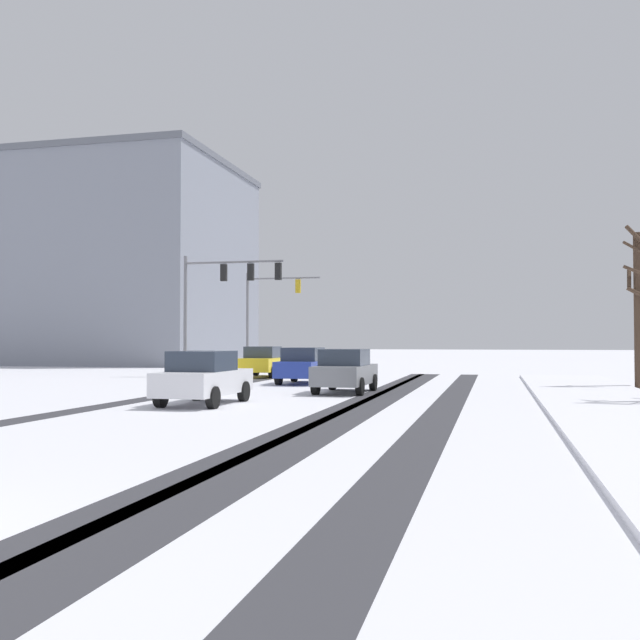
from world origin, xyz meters
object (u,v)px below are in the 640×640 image
car_yellow_cab_lead (263,362)px  bare_tree_sidewalk_far (638,305)px  traffic_signal_far_left (267,304)px  car_grey_third (345,371)px  office_building_far_left_block (92,265)px  car_blue_second (304,365)px  car_white_fourth (204,377)px  traffic_signal_near_left (224,287)px

car_yellow_cab_lead → bare_tree_sidewalk_far: size_ratio=0.63×
traffic_signal_far_left → car_grey_third: traffic_signal_far_left is taller
car_yellow_cab_lead → office_building_far_left_block: size_ratio=0.17×
car_blue_second → bare_tree_sidewalk_far: bare_tree_sidewalk_far is taller
car_grey_third → traffic_signal_far_left: bearing=115.6°
traffic_signal_far_left → car_yellow_cab_lead: size_ratio=1.56×
car_yellow_cab_lead → car_white_fourth: (3.34, -15.88, 0.00)m
bare_tree_sidewalk_far → car_yellow_cab_lead: bearing=164.2°
traffic_signal_far_left → bare_tree_sidewalk_far: (20.51, -14.55, -0.99)m
traffic_signal_near_left → car_grey_third: 13.53m
traffic_signal_far_left → bare_tree_sidewalk_far: 25.16m
car_yellow_cab_lead → car_blue_second: size_ratio=1.01×
car_white_fourth → bare_tree_sidewalk_far: bearing=37.5°
car_grey_third → bare_tree_sidewalk_far: size_ratio=0.62×
traffic_signal_near_left → car_yellow_cab_lead: bearing=12.0°
car_blue_second → bare_tree_sidewalk_far: bearing=0.4°
car_grey_third → bare_tree_sidewalk_far: 12.46m
traffic_signal_far_left → office_building_far_left_block: size_ratio=0.26×
car_white_fourth → car_yellow_cab_lead: bearing=101.9°
car_grey_third → office_building_far_left_block: 41.75m
traffic_signal_far_left → car_white_fourth: bearing=-76.2°
car_blue_second → car_white_fourth: 10.82m
traffic_signal_near_left → bare_tree_sidewalk_far: 20.22m
traffic_signal_near_left → car_yellow_cab_lead: size_ratio=1.56×
car_yellow_cab_lead → car_blue_second: (3.57, -5.06, 0.00)m
car_grey_third → bare_tree_sidewalk_far: bare_tree_sidewalk_far is taller
car_blue_second → traffic_signal_near_left: bearing=140.7°
traffic_signal_far_left → car_grey_third: bearing=-64.4°
car_yellow_cab_lead → office_building_far_left_block: bearing=138.8°
car_yellow_cab_lead → traffic_signal_far_left: bearing=107.0°
car_blue_second → car_grey_third: size_ratio=0.99×
car_yellow_cab_lead → traffic_signal_near_left: bearing=-168.0°
car_blue_second → car_grey_third: 5.85m
car_white_fourth → office_building_far_left_block: (-25.43, 35.19, 7.65)m
bare_tree_sidewalk_far → traffic_signal_far_left: bearing=144.7°
traffic_signal_far_left → office_building_far_left_block: (-19.16, 9.73, 4.10)m
car_grey_third → office_building_far_left_block: bearing=134.2°
traffic_signal_far_left → car_yellow_cab_lead: bearing=-73.0°
traffic_signal_far_left → office_building_far_left_block: bearing=153.1°
bare_tree_sidewalk_far → car_grey_third: bearing=-155.1°
traffic_signal_far_left → car_white_fourth: traffic_signal_far_left is taller
office_building_far_left_block → bare_tree_sidewalk_far: bearing=-31.5°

